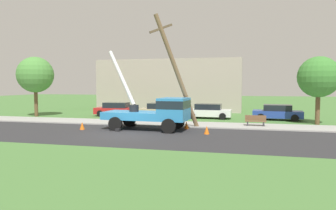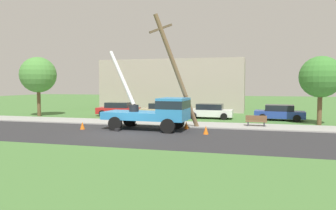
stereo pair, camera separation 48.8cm
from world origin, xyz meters
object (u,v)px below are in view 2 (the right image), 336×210
at_px(parked_sedan_tan, 163,110).
at_px(parked_sedan_white, 210,111).
at_px(parked_sedan_red, 118,109).
at_px(utility_truck, 157,111).
at_px(traffic_cone_ahead, 206,130).
at_px(parked_sedan_blue, 279,113).
at_px(park_bench, 256,121).
at_px(traffic_cone_behind, 82,126).
at_px(roadside_tree_near, 321,77).
at_px(traffic_cone_curbside, 186,125).
at_px(leaning_utility_pole, 176,71).
at_px(roadside_tree_far, 38,75).

distance_m(parked_sedan_tan, parked_sedan_white, 4.73).
relative_size(parked_sedan_red, parked_sedan_tan, 1.00).
height_order(utility_truck, traffic_cone_ahead, utility_truck).
distance_m(parked_sedan_blue, park_bench, 5.77).
relative_size(utility_truck, traffic_cone_behind, 12.05).
height_order(traffic_cone_behind, roadside_tree_near, roadside_tree_near).
bearing_deg(traffic_cone_curbside, park_bench, 24.04).
bearing_deg(parked_sedan_red, leaning_utility_pole, -43.26).
height_order(traffic_cone_ahead, traffic_cone_curbside, same).
bearing_deg(parked_sedan_red, parked_sedan_tan, -1.76).
height_order(traffic_cone_curbside, roadside_tree_far, roadside_tree_far).
bearing_deg(utility_truck, parked_sedan_white, 72.17).
bearing_deg(parked_sedan_tan, parked_sedan_red, 178.24).
bearing_deg(parked_sedan_tan, leaning_utility_pole, -67.05).
distance_m(parked_sedan_tan, parked_sedan_blue, 11.14).
xyz_separation_m(utility_truck, parked_sedan_blue, (9.20, 8.70, -0.70)).
bearing_deg(traffic_cone_curbside, leaning_utility_pole, 179.27).
height_order(leaning_utility_pole, traffic_cone_behind, leaning_utility_pole).
relative_size(utility_truck, parked_sedan_tan, 1.50).
distance_m(parked_sedan_red, roadside_tree_far, 8.97).
xyz_separation_m(parked_sedan_red, park_bench, (13.89, -5.34, -0.25)).
relative_size(traffic_cone_curbside, park_bench, 0.35).
distance_m(utility_truck, park_bench, 7.85).
distance_m(leaning_utility_pole, park_bench, 7.35).
bearing_deg(park_bench, parked_sedan_blue, 68.03).
xyz_separation_m(utility_truck, traffic_cone_ahead, (3.74, -1.03, -1.13)).
xyz_separation_m(leaning_utility_pole, roadside_tree_far, (-15.93, 5.19, -0.05)).
relative_size(traffic_cone_behind, traffic_cone_curbside, 1.00).
bearing_deg(traffic_cone_ahead, parked_sedan_white, 95.63).
xyz_separation_m(traffic_cone_ahead, traffic_cone_behind, (-9.13, -0.05, 0.00)).
height_order(roadside_tree_near, roadside_tree_far, roadside_tree_far).
bearing_deg(utility_truck, park_bench, 25.49).
xyz_separation_m(traffic_cone_ahead, parked_sedan_blue, (5.45, 9.74, 0.43)).
bearing_deg(traffic_cone_curbside, roadside_tree_far, 162.71).
xyz_separation_m(leaning_utility_pole, traffic_cone_behind, (-6.60, -2.19, -4.05)).
distance_m(parked_sedan_red, parked_sedan_tan, 4.91).
xyz_separation_m(utility_truck, roadside_tree_far, (-14.73, 6.30, 2.87)).
bearing_deg(parked_sedan_tan, utility_truck, -77.20).
xyz_separation_m(traffic_cone_behind, roadside_tree_far, (-9.34, 7.39, 4.00)).
xyz_separation_m(traffic_cone_behind, parked_sedan_blue, (14.59, 9.79, 0.43)).
distance_m(park_bench, roadside_tree_near, 6.64).
relative_size(leaning_utility_pole, parked_sedan_tan, 1.89).
height_order(parked_sedan_blue, park_bench, parked_sedan_blue).
height_order(parked_sedan_white, park_bench, parked_sedan_white).
xyz_separation_m(utility_truck, parked_sedan_white, (2.79, 8.66, -0.70)).
xyz_separation_m(parked_sedan_red, parked_sedan_white, (9.64, -0.03, 0.00)).
bearing_deg(parked_sedan_white, traffic_cone_behind, -130.00).
bearing_deg(roadside_tree_far, traffic_cone_curbside, -17.29).
bearing_deg(park_bench, traffic_cone_curbside, -155.96).
bearing_deg(utility_truck, traffic_cone_curbside, 29.04).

